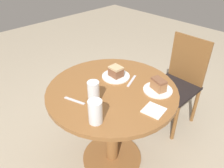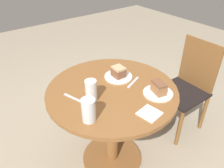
# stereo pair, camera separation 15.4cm
# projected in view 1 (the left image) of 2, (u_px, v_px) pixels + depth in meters

# --- Properties ---
(ground_plane) EXTENTS (8.00, 8.00, 0.00)m
(ground_plane) POSITION_uv_depth(u_px,v_px,m) (112.00, 157.00, 1.99)
(ground_plane) COLOR tan
(table) EXTENTS (0.95, 0.95, 0.76)m
(table) POSITION_uv_depth(u_px,v_px,m) (112.00, 111.00, 1.68)
(table) COLOR brown
(table) RESTS_ON ground_plane
(chair) EXTENTS (0.41, 0.43, 0.91)m
(chair) POSITION_uv_depth(u_px,v_px,m) (178.00, 82.00, 2.18)
(chair) COLOR brown
(chair) RESTS_ON ground_plane
(plate_near) EXTENTS (0.22, 0.22, 0.01)m
(plate_near) POSITION_uv_depth(u_px,v_px,m) (116.00, 76.00, 1.70)
(plate_near) COLOR white
(plate_near) RESTS_ON table
(plate_far) EXTENTS (0.21, 0.21, 0.01)m
(plate_far) POSITION_uv_depth(u_px,v_px,m) (158.00, 90.00, 1.55)
(plate_far) COLOR white
(plate_far) RESTS_ON table
(cake_slice_near) EXTENTS (0.10, 0.09, 0.08)m
(cake_slice_near) POSITION_uv_depth(u_px,v_px,m) (116.00, 71.00, 1.68)
(cake_slice_near) COLOR brown
(cake_slice_near) RESTS_ON plate_near
(cake_slice_far) EXTENTS (0.12, 0.09, 0.08)m
(cake_slice_far) POSITION_uv_depth(u_px,v_px,m) (158.00, 84.00, 1.52)
(cake_slice_far) COLOR #9E6B42
(cake_slice_far) RESTS_ON plate_far
(glass_lemonade) EXTENTS (0.08, 0.08, 0.15)m
(glass_lemonade) POSITION_uv_depth(u_px,v_px,m) (94.00, 93.00, 1.41)
(glass_lemonade) COLOR beige
(glass_lemonade) RESTS_ON table
(glass_water) EXTENTS (0.08, 0.08, 0.15)m
(glass_water) POSITION_uv_depth(u_px,v_px,m) (95.00, 113.00, 1.25)
(glass_water) COLOR silver
(glass_water) RESTS_ON table
(napkin_stack) EXTENTS (0.14, 0.14, 0.01)m
(napkin_stack) POSITION_uv_depth(u_px,v_px,m) (154.00, 110.00, 1.36)
(napkin_stack) COLOR white
(napkin_stack) RESTS_ON table
(fork) EXTENTS (0.08, 0.16, 0.00)m
(fork) POSITION_uv_depth(u_px,v_px,m) (132.00, 81.00, 1.65)
(fork) COLOR silver
(fork) RESTS_ON table
(spoon) EXTENTS (0.16, 0.07, 0.00)m
(spoon) POSITION_uv_depth(u_px,v_px,m) (74.00, 101.00, 1.45)
(spoon) COLOR silver
(spoon) RESTS_ON table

